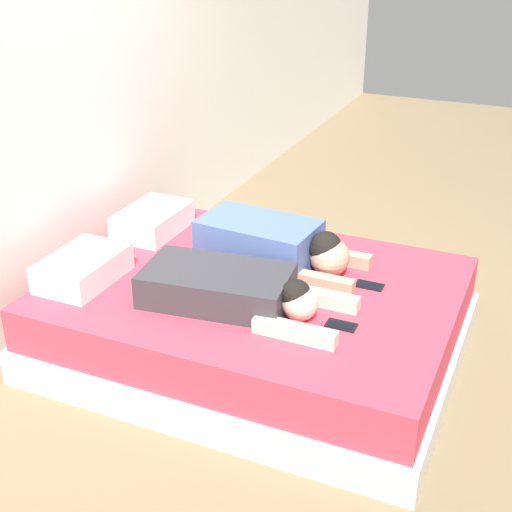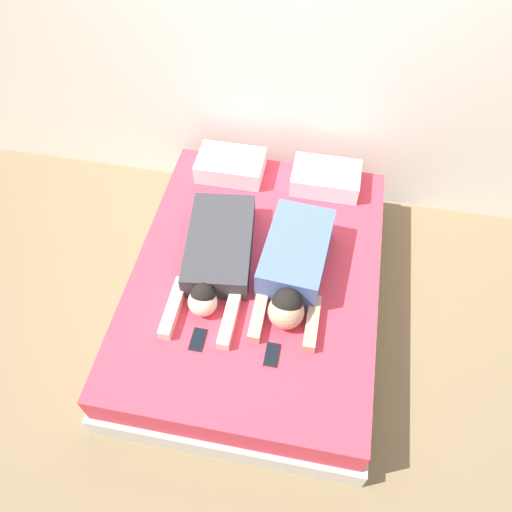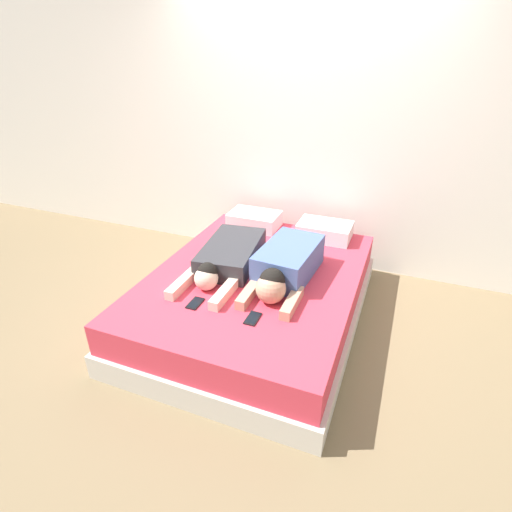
{
  "view_description": "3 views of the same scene",
  "coord_description": "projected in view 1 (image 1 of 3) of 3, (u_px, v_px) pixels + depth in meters",
  "views": [
    {
      "loc": [
        -2.94,
        -1.31,
        2.14
      ],
      "look_at": [
        0.0,
        0.0,
        0.57
      ],
      "focal_mm": 50.0,
      "sensor_mm": 36.0,
      "label": 1
    },
    {
      "loc": [
        0.33,
        -1.75,
        2.95
      ],
      "look_at": [
        0.0,
        0.0,
        0.57
      ],
      "focal_mm": 35.0,
      "sensor_mm": 36.0,
      "label": 2
    },
    {
      "loc": [
        0.97,
        -2.45,
        1.97
      ],
      "look_at": [
        0.0,
        0.0,
        0.57
      ],
      "focal_mm": 28.0,
      "sensor_mm": 36.0,
      "label": 3
    }
  ],
  "objects": [
    {
      "name": "person_left",
      "position": [
        233.0,
        289.0,
        3.41
      ],
      "size": [
        0.48,
        1.04,
        0.2
      ],
      "color": "#333338",
      "rests_on": "bed"
    },
    {
      "name": "pillow_head_right",
      "position": [
        153.0,
        220.0,
        4.2
      ],
      "size": [
        0.47,
        0.31,
        0.14
      ],
      "color": "white",
      "rests_on": "bed"
    },
    {
      "name": "pillow_head_left",
      "position": [
        83.0,
        268.0,
        3.64
      ],
      "size": [
        0.47,
        0.31,
        0.14
      ],
      "color": "white",
      "rests_on": "bed"
    },
    {
      "name": "person_right",
      "position": [
        276.0,
        245.0,
        3.79
      ],
      "size": [
        0.41,
        0.9,
        0.24
      ],
      "color": "#4C66A5",
      "rests_on": "bed"
    },
    {
      "name": "cell_phone_right",
      "position": [
        370.0,
        285.0,
        3.61
      ],
      "size": [
        0.08,
        0.14,
        0.01
      ],
      "color": "black",
      "rests_on": "bed"
    },
    {
      "name": "ground_plane",
      "position": [
        256.0,
        350.0,
        3.83
      ],
      "size": [
        12.0,
        12.0,
        0.0
      ],
      "primitive_type": "plane",
      "color": "#7F6B4C"
    },
    {
      "name": "cell_phone_left",
      "position": [
        341.0,
        325.0,
        3.26
      ],
      "size": [
        0.08,
        0.14,
        0.01
      ],
      "color": "black",
      "rests_on": "bed"
    },
    {
      "name": "bed",
      "position": [
        256.0,
        318.0,
        3.74
      ],
      "size": [
        1.57,
        2.07,
        0.42
      ],
      "color": "beige",
      "rests_on": "ground_plane"
    },
    {
      "name": "wall_back",
      "position": [
        48.0,
        89.0,
        3.69
      ],
      "size": [
        12.0,
        0.06,
        2.6
      ],
      "color": "white",
      "rests_on": "ground_plane"
    }
  ]
}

